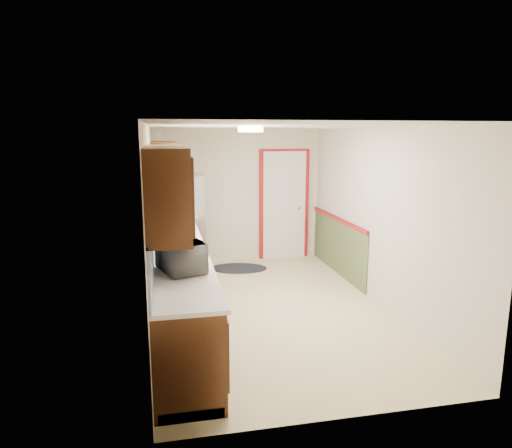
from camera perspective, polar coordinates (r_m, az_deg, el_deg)
name	(u,v)px	position (r m, az deg, el deg)	size (l,w,h in m)	color
room_shell	(271,221)	(5.92, 1.83, 0.43)	(3.20, 5.20, 2.52)	beige
kitchen_run	(176,261)	(5.57, -9.97, -4.55)	(0.63, 4.00, 2.20)	#3A1D0D
back_wall_trim	(295,213)	(8.34, 4.92, 1.34)	(1.12, 2.30, 2.08)	maroon
ceiling_fixture	(251,129)	(5.56, -0.68, 11.75)	(0.30, 0.30, 0.06)	#FFD88C
microwave	(181,252)	(4.67, -9.33, -3.52)	(0.56, 0.31, 0.38)	white
refrigerator	(185,224)	(7.68, -8.90, -0.05)	(0.73, 0.72, 1.66)	#B7B7BC
rug	(239,268)	(8.00, -2.20, -5.54)	(0.99, 0.64, 0.01)	black
cooktop	(175,223)	(7.19, -10.09, 0.13)	(0.48, 0.58, 0.02)	black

